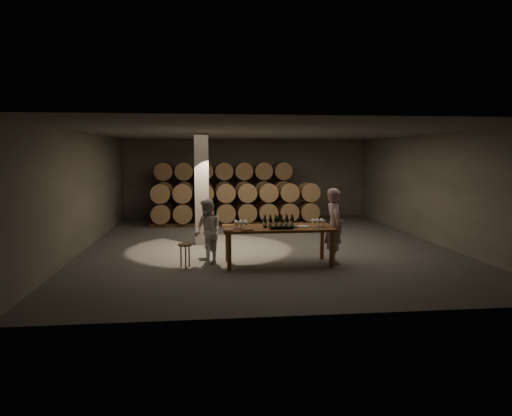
{
  "coord_description": "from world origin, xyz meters",
  "views": [
    {
      "loc": [
        -1.69,
        -13.0,
        2.59
      ],
      "look_at": [
        -0.28,
        -0.31,
        1.1
      ],
      "focal_mm": 32.0,
      "sensor_mm": 36.0,
      "label": 1
    }
  ],
  "objects": [
    {
      "name": "bottle_cluster",
      "position": [
        0.01,
        -2.5,
        1.01
      ],
      "size": [
        0.72,
        0.22,
        0.3
      ],
      "color": "black",
      "rests_on": "tasting_table"
    },
    {
      "name": "lying_bottles",
      "position": [
        0.04,
        -2.86,
        0.94
      ],
      "size": [
        0.64,
        0.09,
        0.09
      ],
      "color": "black",
      "rests_on": "tasting_table"
    },
    {
      "name": "person_woman",
      "position": [
        -1.65,
        -2.2,
        0.77
      ],
      "size": [
        0.89,
        0.95,
        1.55
      ],
      "primitive_type": "imported",
      "rotation": [
        0.0,
        0.0,
        -1.04
      ],
      "color": "silver",
      "rests_on": "ground"
    },
    {
      "name": "plate",
      "position": [
        0.59,
        -2.52,
        0.91
      ],
      "size": [
        0.29,
        0.29,
        0.02
      ],
      "primitive_type": "cylinder",
      "color": "silver",
      "rests_on": "tasting_table"
    },
    {
      "name": "glass_cluster_left",
      "position": [
        -0.89,
        -2.58,
        1.03
      ],
      "size": [
        0.31,
        0.42,
        0.18
      ],
      "color": "silver",
      "rests_on": "tasting_table"
    },
    {
      "name": "glass_cluster_right",
      "position": [
        0.95,
        -2.54,
        1.03
      ],
      "size": [
        0.31,
        0.31,
        0.18
      ],
      "color": "silver",
      "rests_on": "tasting_table"
    },
    {
      "name": "notebook_near",
      "position": [
        -0.79,
        -2.88,
        0.92
      ],
      "size": [
        0.29,
        0.26,
        0.03
      ],
      "primitive_type": "cube",
      "rotation": [
        0.0,
        0.0,
        0.26
      ],
      "color": "brown",
      "rests_on": "tasting_table"
    },
    {
      "name": "barrel_stack_front",
      "position": [
        -0.57,
        3.8,
        0.83
      ],
      "size": [
        6.26,
        0.95,
        1.57
      ],
      "color": "brown",
      "rests_on": "ground"
    },
    {
      "name": "room",
      "position": [
        -1.8,
        0.2,
        1.6
      ],
      "size": [
        12.0,
        12.0,
        12.0
      ],
      "color": "#555250",
      "rests_on": "ground"
    },
    {
      "name": "pen",
      "position": [
        -0.69,
        -2.95,
        0.91
      ],
      "size": [
        0.14,
        0.06,
        0.01
      ],
      "primitive_type": "cylinder",
      "rotation": [
        0.0,
        1.57,
        -0.32
      ],
      "color": "black",
      "rests_on": "tasting_table"
    },
    {
      "name": "notebook_corner",
      "position": [
        -1.18,
        -2.86,
        0.91
      ],
      "size": [
        0.29,
        0.33,
        0.02
      ],
      "primitive_type": "cube",
      "rotation": [
        0.0,
        0.0,
        -0.24
      ],
      "color": "brown",
      "rests_on": "tasting_table"
    },
    {
      "name": "stool",
      "position": [
        -2.18,
        -2.53,
        0.44
      ],
      "size": [
        0.33,
        0.33,
        0.54
      ],
      "rotation": [
        0.0,
        0.0,
        0.12
      ],
      "color": "brown",
      "rests_on": "ground"
    },
    {
      "name": "tasting_table",
      "position": [
        0.0,
        -2.5,
        0.8
      ],
      "size": [
        2.6,
        1.1,
        0.9
      ],
      "color": "brown",
      "rests_on": "ground"
    },
    {
      "name": "person_man",
      "position": [
        1.35,
        -2.53,
        0.9
      ],
      "size": [
        0.46,
        0.67,
        1.81
      ],
      "primitive_type": "imported",
      "rotation": [
        0.0,
        0.0,
        1.61
      ],
      "color": "beige",
      "rests_on": "ground"
    },
    {
      "name": "barrel_stack_back",
      "position": [
        -0.96,
        5.2,
        1.2
      ],
      "size": [
        5.48,
        0.95,
        2.31
      ],
      "color": "brown",
      "rests_on": "ground"
    }
  ]
}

